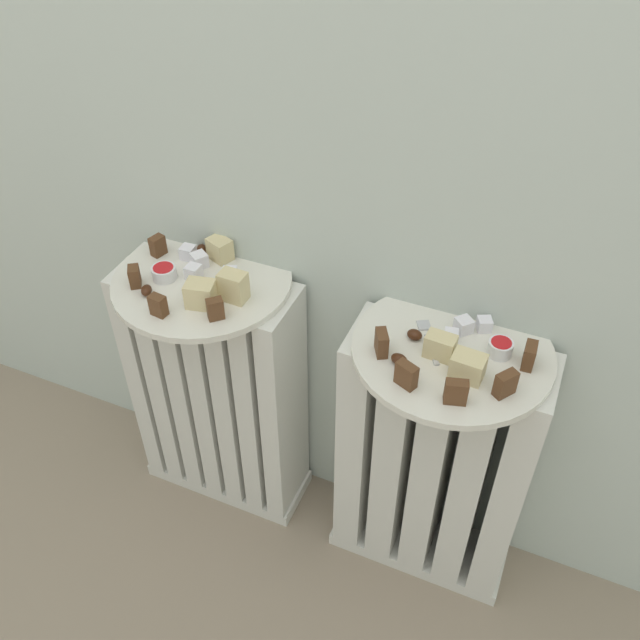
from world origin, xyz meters
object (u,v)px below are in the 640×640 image
at_px(jam_bowl_left, 164,272).
at_px(radiator_left, 219,394).
at_px(plate_left, 202,281).
at_px(radiator_right, 432,465).
at_px(plate_right, 452,350).
at_px(jam_bowl_right, 500,347).
at_px(fork, 428,338).

bearing_deg(jam_bowl_left, radiator_left, 23.07).
height_order(plate_left, jam_bowl_left, jam_bowl_left).
relative_size(radiator_right, plate_left, 1.79).
bearing_deg(plate_right, plate_left, 180.00).
relative_size(plate_left, jam_bowl_left, 7.37).
height_order(plate_left, jam_bowl_right, jam_bowl_right).
relative_size(radiator_right, jam_bowl_right, 14.76).
xyz_separation_m(radiator_left, jam_bowl_left, (-0.06, -0.02, 0.31)).
bearing_deg(jam_bowl_left, plate_left, 23.07).
xyz_separation_m(jam_bowl_left, fork, (0.46, 0.03, -0.01)).
xyz_separation_m(radiator_right, jam_bowl_right, (0.07, 0.01, 0.31)).
bearing_deg(jam_bowl_left, fork, 3.55).
relative_size(plate_left, plate_right, 1.00).
distance_m(radiator_left, jam_bowl_left, 0.31).
xyz_separation_m(jam_bowl_left, jam_bowl_right, (0.57, 0.04, 0.00)).
bearing_deg(fork, jam_bowl_left, -176.45).
xyz_separation_m(plate_right, fork, (-0.04, 0.00, 0.01)).
xyz_separation_m(plate_left, plate_right, (0.44, 0.00, 0.00)).
xyz_separation_m(radiator_right, plate_left, (-0.44, 0.00, 0.29)).
xyz_separation_m(radiator_right, jam_bowl_left, (-0.50, -0.02, 0.31)).
relative_size(radiator_right, jam_bowl_left, 13.17).
bearing_deg(plate_left, jam_bowl_right, 1.62).
bearing_deg(radiator_right, plate_left, 180.00).
xyz_separation_m(plate_right, jam_bowl_left, (-0.50, -0.02, 0.02)).
xyz_separation_m(radiator_left, fork, (0.40, 0.00, 0.29)).
bearing_deg(jam_bowl_right, radiator_right, -167.97).
xyz_separation_m(jam_bowl_right, fork, (-0.11, -0.01, -0.01)).
bearing_deg(radiator_left, jam_bowl_right, 1.62).
bearing_deg(plate_right, jam_bowl_left, -177.14).
bearing_deg(radiator_right, fork, 174.92).
height_order(radiator_left, radiator_right, same).
relative_size(plate_left, jam_bowl_right, 8.26).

